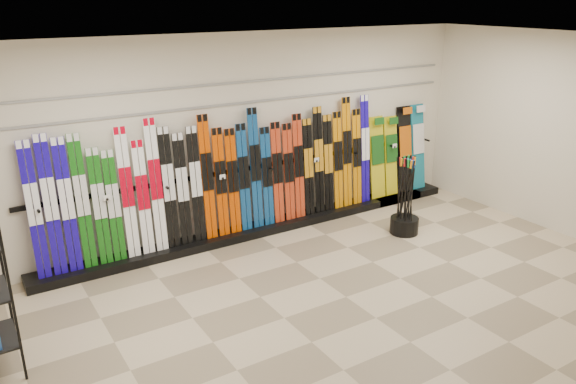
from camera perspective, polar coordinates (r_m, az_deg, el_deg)
floor at (r=7.00m, az=5.93°, el=-10.56°), size 8.00×8.00×0.00m
back_wall at (r=8.40m, az=-4.24°, el=5.73°), size 8.00×0.00×8.00m
right_wall at (r=9.34m, az=26.16°, el=5.17°), size 0.00×5.00×5.00m
ceiling at (r=6.08m, az=6.93°, el=14.72°), size 8.00×8.00×0.00m
ski_rack_base at (r=8.78m, az=-2.03°, el=-3.54°), size 8.00×0.40×0.12m
skis at (r=8.19m, az=-6.39°, el=1.30°), size 5.36×0.19×1.84m
snowboards at (r=10.13m, az=11.15°, el=3.99°), size 1.26×0.24×1.52m
pole_bin at (r=8.84m, az=11.72°, el=-3.32°), size 0.44×0.44×0.25m
ski_poles at (r=8.67m, az=11.86°, el=-0.36°), size 0.30×0.39×1.18m
slatwall_rail_0 at (r=8.28m, az=-4.26°, el=9.06°), size 7.60×0.02×0.03m
slatwall_rail_1 at (r=8.23m, az=-4.31°, el=11.11°), size 7.60×0.02×0.03m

